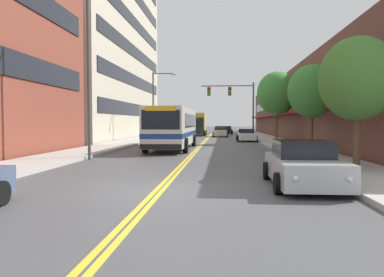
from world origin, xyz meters
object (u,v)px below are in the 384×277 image
at_px(street_tree_right_mid, 312,91).
at_px(street_lamp_left_near, 92,61).
at_px(box_truck, 197,124).
at_px(car_dark_grey_moving_lead, 220,130).
at_px(street_lamp_left_far, 157,100).
at_px(car_navy_parked_left_near, 167,135).
at_px(car_black_moving_second, 226,130).
at_px(car_champagne_moving_third, 220,132).
at_px(traffic_signal_mast, 235,99).
at_px(city_bus, 173,126).
at_px(car_silver_parked_right_foreground, 303,165).
at_px(street_tree_right_near, 358,79).
at_px(street_tree_right_far, 277,93).
at_px(car_white_parked_right_mid, 246,135).

bearing_deg(street_tree_right_mid, street_lamp_left_near, -162.63).
bearing_deg(street_tree_right_mid, box_truck, 106.00).
distance_m(car_dark_grey_moving_lead, street_lamp_left_far, 31.87).
distance_m(car_navy_parked_left_near, car_black_moving_second, 22.08).
bearing_deg(car_champagne_moving_third, traffic_signal_mast, -80.37).
bearing_deg(car_navy_parked_left_near, city_bus, -79.42).
bearing_deg(street_tree_right_mid, city_bus, 153.96).
xyz_separation_m(city_bus, car_silver_parked_right_foreground, (6.27, -15.95, -1.05)).
distance_m(traffic_signal_mast, street_tree_right_near, 26.33).
height_order(car_dark_grey_moving_lead, car_champagne_moving_third, car_champagne_moving_third).
bearing_deg(street_lamp_left_near, street_tree_right_mid, 17.37).
distance_m(street_tree_right_near, street_tree_right_mid, 8.17).
distance_m(car_black_moving_second, street_tree_right_far, 27.22).
relative_size(car_navy_parked_left_near, car_champagne_moving_third, 1.13).
bearing_deg(box_truck, car_navy_parked_left_near, -100.06).
bearing_deg(car_navy_parked_left_near, street_tree_right_mid, -56.96).
distance_m(box_truck, street_tree_right_mid, 33.42).
xyz_separation_m(car_silver_parked_right_foreground, street_lamp_left_far, (-9.34, 26.26, 3.66)).
relative_size(car_black_moving_second, street_lamp_left_far, 0.62).
relative_size(city_bus, street_lamp_left_near, 1.23).
bearing_deg(car_silver_parked_right_foreground, city_bus, 111.47).
bearing_deg(street_tree_right_near, car_champagne_moving_third, 98.93).
bearing_deg(street_tree_right_far, car_champagne_moving_third, 109.40).
relative_size(street_tree_right_near, street_tree_right_mid, 0.97).
distance_m(car_black_moving_second, street_tree_right_near, 47.47).
height_order(car_navy_parked_left_near, car_black_moving_second, car_black_moving_second).
relative_size(car_silver_parked_right_foreground, car_dark_grey_moving_lead, 1.01).
xyz_separation_m(city_bus, car_dark_grey_moving_lead, (3.15, 41.34, -1.11)).
distance_m(car_black_moving_second, traffic_signal_mast, 21.48).
bearing_deg(car_black_moving_second, car_champagne_moving_third, -94.72).
bearing_deg(street_tree_right_far, street_lamp_left_near, -126.44).
bearing_deg(car_champagne_moving_third, car_silver_parked_right_foreground, -85.81).
height_order(car_dark_grey_moving_lead, street_lamp_left_near, street_lamp_left_near).
xyz_separation_m(city_bus, car_white_parked_right_mid, (6.22, 11.74, -1.09)).
height_order(street_tree_right_near, street_tree_right_mid, street_tree_right_mid).
bearing_deg(street_tree_right_far, car_dark_grey_moving_lead, 99.61).
height_order(car_black_moving_second, traffic_signal_mast, traffic_signal_mast).
relative_size(traffic_signal_mast, street_tree_right_far, 0.96).
bearing_deg(street_lamp_left_near, car_dark_grey_moving_lead, 82.67).
relative_size(car_silver_parked_right_foreground, traffic_signal_mast, 0.73).
bearing_deg(traffic_signal_mast, car_silver_parked_right_foreground, -87.67).
relative_size(box_truck, street_tree_right_far, 1.00).
height_order(traffic_signal_mast, street_lamp_left_near, street_lamp_left_near).
bearing_deg(city_bus, traffic_signal_mast, 69.20).
xyz_separation_m(city_bus, street_tree_right_far, (8.80, 7.96, 3.02)).
distance_m(city_bus, box_truck, 27.58).
relative_size(car_dark_grey_moving_lead, street_tree_right_mid, 0.85).
bearing_deg(traffic_signal_mast, car_dark_grey_moving_lead, 93.95).
xyz_separation_m(car_navy_parked_left_near, car_black_moving_second, (6.84, 20.99, 0.03)).
bearing_deg(car_dark_grey_moving_lead, street_tree_right_far, -80.39).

